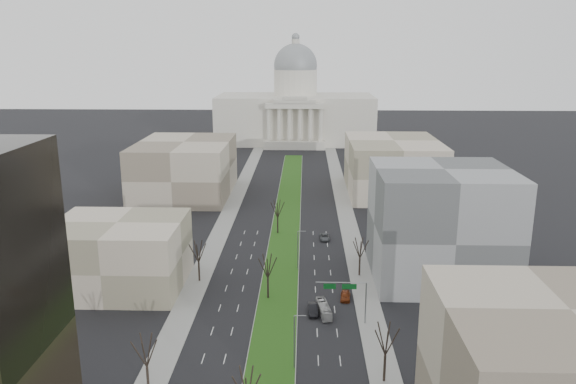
% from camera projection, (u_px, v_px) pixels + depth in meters
% --- Properties ---
extents(ground, '(600.00, 600.00, 0.00)m').
position_uv_depth(ground, '(285.00, 233.00, 150.18)').
color(ground, black).
rests_on(ground, ground).
extents(median, '(8.00, 222.03, 0.20)m').
position_uv_depth(median, '(285.00, 234.00, 149.18)').
color(median, '#999993').
rests_on(median, ground).
extents(sidewalk_left, '(5.00, 330.00, 0.15)m').
position_uv_depth(sidewalk_left, '(204.00, 268.00, 126.50)').
color(sidewalk_left, gray).
rests_on(sidewalk_left, ground).
extents(sidewalk_right, '(5.00, 330.00, 0.15)m').
position_uv_depth(sidewalk_right, '(359.00, 270.00, 125.47)').
color(sidewalk_right, gray).
rests_on(sidewalk_right, ground).
extents(capitol, '(80.00, 46.00, 55.00)m').
position_uv_depth(capitol, '(295.00, 110.00, 290.75)').
color(capitol, beige).
rests_on(capitol, ground).
extents(building_beige_left, '(26.00, 22.00, 14.00)m').
position_uv_depth(building_beige_left, '(119.00, 255.00, 115.54)').
color(building_beige_left, gray).
rests_on(building_beige_left, ground).
extents(building_grey_right, '(28.00, 26.00, 24.00)m').
position_uv_depth(building_grey_right, '(440.00, 224.00, 119.07)').
color(building_grey_right, '#5C5E60').
rests_on(building_grey_right, ground).
extents(building_far_left, '(30.00, 40.00, 18.00)m').
position_uv_depth(building_far_left, '(185.00, 168.00, 187.63)').
color(building_far_left, gray).
rests_on(building_far_left, ground).
extents(building_far_right, '(30.00, 40.00, 18.00)m').
position_uv_depth(building_far_right, '(393.00, 166.00, 190.41)').
color(building_far_right, gray).
rests_on(building_far_right, ground).
extents(tree_left_mid, '(5.40, 5.40, 9.72)m').
position_uv_depth(tree_left_mid, '(146.00, 350.00, 79.29)').
color(tree_left_mid, black).
rests_on(tree_left_mid, ground).
extents(tree_left_far, '(5.28, 5.28, 9.50)m').
position_uv_depth(tree_left_far, '(198.00, 251.00, 118.01)').
color(tree_left_far, black).
rests_on(tree_left_far, ground).
extents(tree_right_mid, '(5.52, 5.52, 9.94)m').
position_uv_depth(tree_right_mid, '(386.00, 338.00, 82.10)').
color(tree_right_mid, black).
rests_on(tree_right_mid, ground).
extents(tree_right_far, '(5.04, 5.04, 9.07)m').
position_uv_depth(tree_right_far, '(360.00, 248.00, 120.95)').
color(tree_right_far, black).
rests_on(tree_right_far, ground).
extents(tree_median_b, '(5.40, 5.40, 9.72)m').
position_uv_depth(tree_median_b, '(268.00, 266.00, 109.79)').
color(tree_median_b, black).
rests_on(tree_median_b, ground).
extents(tree_median_c, '(5.40, 5.40, 9.72)m').
position_uv_depth(tree_median_c, '(278.00, 208.00, 148.48)').
color(tree_median_c, black).
rests_on(tree_median_c, ground).
extents(streetlamp_median_b, '(1.90, 0.20, 9.16)m').
position_uv_depth(streetlamp_median_b, '(295.00, 341.00, 85.99)').
color(streetlamp_median_b, gray).
rests_on(streetlamp_median_b, ground).
extents(streetlamp_median_c, '(1.90, 0.20, 9.16)m').
position_uv_depth(streetlamp_median_c, '(298.00, 249.00, 124.68)').
color(streetlamp_median_c, gray).
rests_on(streetlamp_median_c, ground).
extents(mast_arm_signs, '(9.12, 0.24, 8.09)m').
position_uv_depth(mast_arm_signs, '(351.00, 292.00, 99.91)').
color(mast_arm_signs, gray).
rests_on(mast_arm_signs, ground).
extents(car_black, '(1.95, 5.18, 1.69)m').
position_uv_depth(car_black, '(313.00, 309.00, 105.11)').
color(car_black, black).
rests_on(car_black, ground).
extents(car_red, '(2.39, 4.88, 1.37)m').
position_uv_depth(car_red, '(345.00, 296.00, 111.12)').
color(car_red, maroon).
rests_on(car_red, ground).
extents(car_grey_far, '(2.50, 5.15, 1.41)m').
position_uv_depth(car_grey_far, '(325.00, 237.00, 145.22)').
color(car_grey_far, '#54585C').
rests_on(car_grey_far, ground).
extents(box_van, '(3.01, 7.80, 2.12)m').
position_uv_depth(box_van, '(324.00, 309.00, 104.79)').
color(box_van, '#BCBCBC').
rests_on(box_van, ground).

